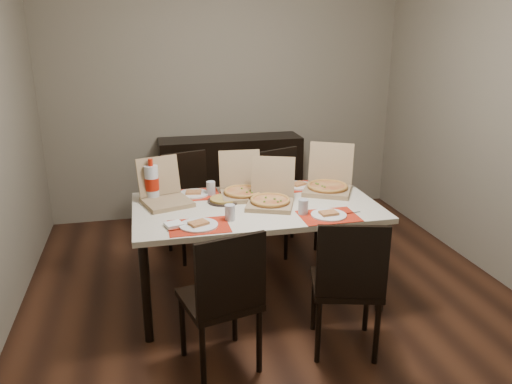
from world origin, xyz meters
TOP-DOWN VIEW (x-y plane):
  - ground at (0.00, 0.00)m, footprint 3.80×4.00m
  - room_walls at (0.00, 0.43)m, footprint 3.84×4.02m
  - sideboard at (0.00, 1.78)m, footprint 1.50×0.40m
  - dining_table at (-0.12, 0.08)m, footprint 1.80×1.00m
  - chair_near_left at (-0.51, -0.77)m, footprint 0.51×0.51m
  - chair_near_right at (0.27, -0.77)m, footprint 0.52×0.52m
  - chair_far_left at (-0.52, 1.00)m, footprint 0.52×0.52m
  - chair_far_right at (0.36, 0.93)m, footprint 0.54×0.54m
  - setting_near_left at (-0.55, -0.23)m, footprint 0.49×0.30m
  - setting_near_right at (0.28, -0.25)m, footprint 0.45×0.30m
  - setting_far_left at (-0.53, 0.41)m, footprint 0.48×0.30m
  - setting_far_right at (0.28, 0.41)m, footprint 0.48×0.30m
  - napkin_loose at (-0.04, 0.10)m, footprint 0.14×0.15m
  - pizza_box_center at (-0.01, 0.06)m, footprint 0.44×0.46m
  - pizza_box_right at (0.52, 0.27)m, footprint 0.50×0.52m
  - pizza_box_left at (-0.77, 0.28)m, footprint 0.41×0.44m
  - pizza_box_extra at (-0.18, 0.31)m, footprint 0.35×0.39m
  - faina_plate at (-0.34, 0.21)m, footprint 0.25×0.25m
  - dip_bowl at (0.02, 0.22)m, footprint 0.14×0.14m
  - soda_bottle at (-0.86, 0.37)m, footprint 0.11×0.11m

SIDE VIEW (x-z plane):
  - ground at x=0.00m, z-range -0.02..0.00m
  - sideboard at x=0.00m, z-range 0.00..0.90m
  - chair_near_left at x=-0.51m, z-range 0.05..0.98m
  - chair_near_right at x=0.27m, z-range 0.05..0.98m
  - chair_far_left at x=-0.52m, z-range 0.05..0.98m
  - chair_far_right at x=0.36m, z-range 0.05..0.98m
  - dining_table at x=-0.12m, z-range 0.31..1.06m
  - napkin_loose at x=-0.04m, z-range 0.75..0.77m
  - faina_plate at x=-0.34m, z-range 0.75..0.78m
  - dip_bowl at x=0.02m, z-range 0.75..0.78m
  - setting_near_left at x=-0.55m, z-range 0.72..0.83m
  - setting_far_left at x=-0.53m, z-range 0.72..0.83m
  - setting_near_right at x=0.28m, z-range 0.72..0.83m
  - setting_far_right at x=0.28m, z-range 0.72..0.83m
  - pizza_box_center at x=-0.01m, z-range 0.64..0.97m
  - pizza_box_extra at x=-0.18m, z-range 0.64..0.97m
  - pizza_box_right at x=0.52m, z-range 0.63..0.99m
  - pizza_box_left at x=-0.77m, z-range 0.64..0.97m
  - soda_bottle at x=-0.86m, z-range 0.73..1.05m
  - room_walls at x=0.00m, z-range 0.42..3.04m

